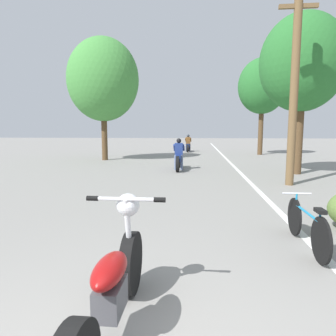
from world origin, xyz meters
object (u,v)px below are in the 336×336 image
object	(u,v)px
utility_pole	(294,86)
motorcycle_rider_far	(188,145)
roadside_tree_right_far	(262,86)
motorcycle_rider_lead	(179,158)
roadside_tree_left	(103,80)
motorcycle_foreground	(113,286)
bicycle_parked	(306,225)
roadside_tree_right_near	(303,63)

from	to	relation	value
utility_pole	motorcycle_rider_far	bearing A→B (deg)	104.26
roadside_tree_right_far	motorcycle_rider_lead	world-z (taller)	roadside_tree_right_far
roadside_tree_left	motorcycle_foreground	world-z (taller)	roadside_tree_left
motorcycle_rider_far	bicycle_parked	xyz separation A→B (m)	(2.27, -19.03, -0.17)
motorcycle_foreground	roadside_tree_right_far	bearing A→B (deg)	75.18
motorcycle_rider_far	bicycle_parked	size ratio (longest dim) A/B	1.25
roadside_tree_left	motorcycle_rider_lead	world-z (taller)	roadside_tree_left
roadside_tree_left	utility_pole	bearing A→B (deg)	-41.07
roadside_tree_right_near	motorcycle_foreground	world-z (taller)	roadside_tree_right_near
roadside_tree_left	motorcycle_rider_far	xyz separation A→B (m)	(4.48, 6.94, -3.89)
roadside_tree_right_near	bicycle_parked	world-z (taller)	roadside_tree_right_near
roadside_tree_right_near	roadside_tree_left	distance (m)	10.10
roadside_tree_right_near	motorcycle_rider_far	world-z (taller)	roadside_tree_right_near
motorcycle_rider_far	bicycle_parked	world-z (taller)	motorcycle_rider_far
roadside_tree_right_far	roadside_tree_left	size ratio (longest dim) A/B	0.96
roadside_tree_right_far	utility_pole	bearing A→B (deg)	-97.09
roadside_tree_left	bicycle_parked	size ratio (longest dim) A/B	4.03
motorcycle_foreground	motorcycle_rider_lead	xyz separation A→B (m)	(-0.10, 10.45, 0.07)
roadside_tree_right_far	motorcycle_foreground	size ratio (longest dim) A/B	3.02
motorcycle_rider_far	roadside_tree_left	bearing A→B (deg)	-122.81
roadside_tree_left	motorcycle_foreground	bearing A→B (deg)	-72.40
utility_pole	motorcycle_rider_far	distance (m)	14.59
utility_pole	roadside_tree_right_far	world-z (taller)	roadside_tree_right_far
roadside_tree_right_far	roadside_tree_left	world-z (taller)	roadside_tree_left
roadside_tree_right_far	motorcycle_rider_far	xyz separation A→B (m)	(-4.98, 2.40, -4.05)
motorcycle_rider_lead	motorcycle_rider_far	size ratio (longest dim) A/B	1.05
roadside_tree_left	bicycle_parked	bearing A→B (deg)	-60.82
roadside_tree_right_near	motorcycle_rider_far	distance (m)	12.88
motorcycle_foreground	roadside_tree_left	bearing A→B (deg)	107.60
roadside_tree_right_far	motorcycle_foreground	world-z (taller)	roadside_tree_right_far
bicycle_parked	roadside_tree_right_near	bearing A→B (deg)	73.29
roadside_tree_left	motorcycle_rider_lead	xyz separation A→B (m)	(4.40, -3.74, -3.89)
roadside_tree_right_near	roadside_tree_right_far	distance (m)	9.11
motorcycle_foreground	motorcycle_rider_lead	distance (m)	10.45
utility_pole	bicycle_parked	xyz separation A→B (m)	(-1.27, -5.09, -2.66)
roadside_tree_right_far	motorcycle_rider_lead	size ratio (longest dim) A/B	2.98
motorcycle_rider_lead	motorcycle_foreground	bearing A→B (deg)	-89.45
roadside_tree_right_near	roadside_tree_right_far	xyz separation A→B (m)	(0.45, 9.09, 0.43)
roadside_tree_right_far	motorcycle_rider_far	size ratio (longest dim) A/B	3.11
roadside_tree_right_far	bicycle_parked	bearing A→B (deg)	-99.25
motorcycle_foreground	motorcycle_rider_lead	bearing A→B (deg)	90.55
bicycle_parked	motorcycle_rider_far	bearing A→B (deg)	96.80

